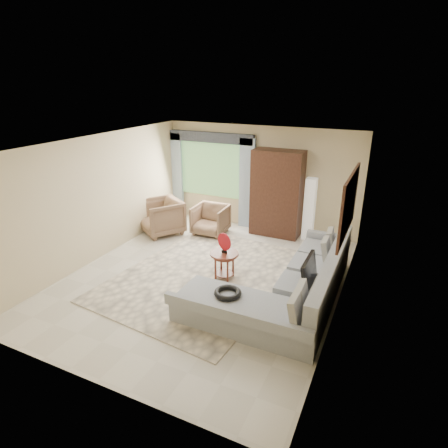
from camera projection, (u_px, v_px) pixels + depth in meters
The scene contains 17 objects.
ground at pixel (205, 278), 7.33m from camera, with size 6.00×6.00×0.00m, color silver.
area_rug at pixel (205, 275), 7.40m from camera, with size 3.00×4.00×0.02m, color #F8E6C4.
sectional_sofa at pixel (292, 290), 6.37m from camera, with size 2.30×3.46×0.90m.
tv_screen at pixel (309, 272), 6.06m from camera, with size 0.06×0.74×0.48m, color black.
garden_hose at pixel (228, 293), 5.79m from camera, with size 0.43×0.43×0.09m, color black.
coffee_table at pixel (224, 265), 7.20m from camera, with size 0.55×0.55×0.55m.
red_disc at pixel (224, 242), 7.03m from camera, with size 0.34×0.34×0.03m, color #A81019.
armchair_left at pixel (161, 217), 9.30m from camera, with size 0.93×0.95×0.87m, color olive.
armchair_right at pixel (210, 220), 9.28m from camera, with size 0.79×0.81×0.74m, color brown.
potted_plant at pixel (170, 211), 10.20m from camera, with size 0.50×0.43×0.56m, color #999999.
armoire at pixel (277, 194), 9.02m from camera, with size 1.20×0.55×2.10m, color black.
floor_lamp at pixel (309, 209), 8.86m from camera, with size 0.24×0.24×1.50m, color silver.
window at pixel (211, 170), 9.85m from camera, with size 1.80×0.04×1.40m, color #669E59.
curtain_left at pixel (176, 176), 10.28m from camera, with size 0.40×0.08×2.30m, color #9EB7CC.
curtain_right at pixel (247, 184), 9.45m from camera, with size 0.40×0.08×2.30m, color #9EB7CC.
valance at pixel (210, 137), 9.49m from camera, with size 2.40×0.12×0.26m, color #1E232D.
wall_mirror at pixel (348, 205), 6.01m from camera, with size 0.05×1.70×1.05m.
Camera 1 is at (3.07, -5.67, 3.65)m, focal length 30.00 mm.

